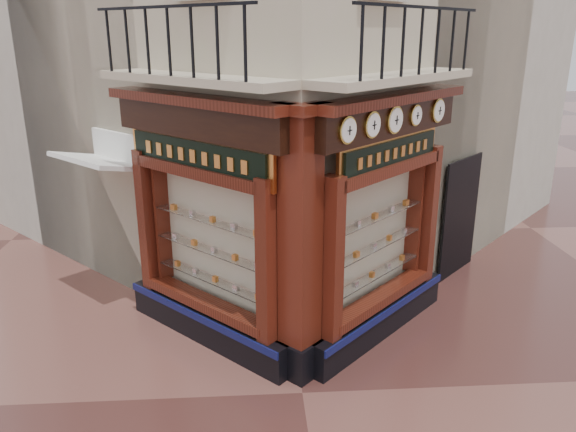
{
  "coord_description": "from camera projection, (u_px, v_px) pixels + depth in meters",
  "views": [
    {
      "loc": [
        -0.65,
        -6.68,
        4.84
      ],
      "look_at": [
        -0.07,
        2.0,
        1.97
      ],
      "focal_mm": 35.0,
      "sensor_mm": 36.0,
      "label": 1
    }
  ],
  "objects": [
    {
      "name": "clock_b",
      "position": [
        372.0,
        125.0,
        7.69
      ],
      "size": [
        0.3,
        0.3,
        0.37
      ],
      "rotation": [
        0.0,
        0.0,
        0.79
      ],
      "color": "gold",
      "rests_on": "ground"
    },
    {
      "name": "signboard_right",
      "position": [
        391.0,
        153.0,
        8.45
      ],
      "size": [
        1.94,
        1.94,
        0.52
      ],
      "rotation": [
        0.0,
        0.0,
        0.79
      ],
      "color": "#E09242",
      "rests_on": "ground"
    },
    {
      "name": "corner_pilaster",
      "position": [
        300.0,
        251.0,
        7.76
      ],
      "size": [
        0.85,
        0.85,
        3.98
      ],
      "rotation": [
        0.0,
        0.0,
        0.79
      ],
      "color": "black",
      "rests_on": "ground"
    },
    {
      "name": "signboard_left",
      "position": [
        196.0,
        155.0,
        8.26
      ],
      "size": [
        2.25,
        2.25,
        0.6
      ],
      "rotation": [
        0.0,
        0.0,
        2.36
      ],
      "color": "#E09242",
      "rests_on": "ground"
    },
    {
      "name": "ground",
      "position": [
        302.0,
        393.0,
        7.89
      ],
      "size": [
        80.0,
        80.0,
        0.0
      ],
      "primitive_type": "plane",
      "color": "#44231F",
      "rests_on": "ground"
    },
    {
      "name": "shopfront_left",
      "position": [
        204.0,
        226.0,
        8.67
      ],
      "size": [
        2.86,
        2.86,
        3.98
      ],
      "rotation": [
        0.0,
        0.0,
        2.36
      ],
      "color": "black",
      "rests_on": "ground"
    },
    {
      "name": "clock_c",
      "position": [
        395.0,
        120.0,
        8.11
      ],
      "size": [
        0.32,
        0.32,
        0.41
      ],
      "rotation": [
        0.0,
        0.0,
        0.79
      ],
      "color": "gold",
      "rests_on": "ground"
    },
    {
      "name": "neighbour_left",
      "position": [
        176.0,
        4.0,
        14.19
      ],
      "size": [
        11.31,
        11.31,
        11.0
      ],
      "primitive_type": "cube",
      "rotation": [
        0.0,
        0.0,
        0.79
      ],
      "color": "#BBB4A3",
      "rests_on": "ground"
    },
    {
      "name": "neighbour_right",
      "position": [
        369.0,
        4.0,
        14.5
      ],
      "size": [
        11.31,
        11.31,
        11.0
      ],
      "primitive_type": "cube",
      "rotation": [
        0.0,
        0.0,
        0.79
      ],
      "color": "#BBB4A3",
      "rests_on": "ground"
    },
    {
      "name": "balcony",
      "position": [
        295.0,
        77.0,
        7.98
      ],
      "size": [
        5.94,
        2.97,
        1.03
      ],
      "color": "#BCA993",
      "rests_on": "ground"
    },
    {
      "name": "awning",
      "position": [
        114.0,
        300.0,
        10.61
      ],
      "size": [
        1.94,
        1.94,
        0.3
      ],
      "primitive_type": null,
      "rotation": [
        0.22,
        0.0,
        2.36
      ],
      "color": "white",
      "rests_on": "ground"
    },
    {
      "name": "shopfront_right",
      "position": [
        383.0,
        222.0,
        8.85
      ],
      "size": [
        2.86,
        2.86,
        3.98
      ],
      "rotation": [
        0.0,
        0.0,
        0.79
      ],
      "color": "black",
      "rests_on": "ground"
    },
    {
      "name": "clock_a",
      "position": [
        348.0,
        130.0,
        7.27
      ],
      "size": [
        0.29,
        0.29,
        0.37
      ],
      "rotation": [
        0.0,
        0.0,
        0.79
      ],
      "color": "gold",
      "rests_on": "ground"
    },
    {
      "name": "clock_e",
      "position": [
        438.0,
        111.0,
        9.07
      ],
      "size": [
        0.31,
        0.31,
        0.39
      ],
      "rotation": [
        0.0,
        0.0,
        0.79
      ],
      "color": "gold",
      "rests_on": "ground"
    },
    {
      "name": "clock_d",
      "position": [
        416.0,
        115.0,
        8.55
      ],
      "size": [
        0.27,
        0.27,
        0.33
      ],
      "rotation": [
        0.0,
        0.0,
        0.79
      ],
      "color": "gold",
      "rests_on": "ground"
    }
  ]
}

